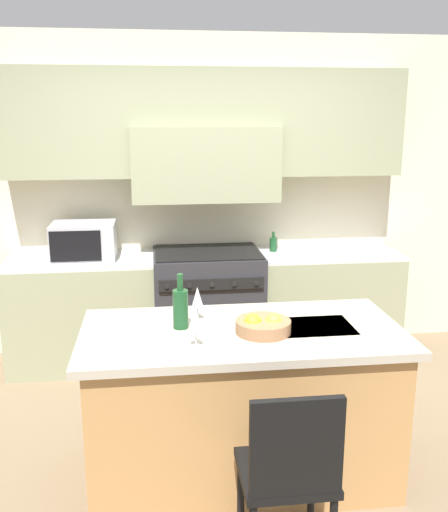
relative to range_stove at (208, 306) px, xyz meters
name	(u,v)px	position (x,y,z in m)	size (l,w,h in m)	color
ground_plane	(235,473)	(0.00, -1.64, -0.47)	(10.00, 10.00, 0.00)	#7A664C
back_cabinetry	(204,170)	(0.00, 0.27, 1.11)	(10.00, 0.46, 2.70)	beige
back_counter	(208,307)	(0.00, 0.02, -0.02)	(3.24, 0.62, 0.91)	gray
range_stove	(208,306)	(0.00, 0.00, 0.00)	(0.89, 0.70, 0.95)	#2D2D33
microwave	(84,241)	(-0.99, 0.02, 0.58)	(0.50, 0.39, 0.29)	#B7B7BC
kitchen_island	(242,403)	(0.04, -1.64, -0.02)	(1.77, 0.87, 0.89)	#B7844C
island_chair	(290,469)	(0.14, -2.38, 0.04)	(0.42, 0.40, 0.91)	black
wine_bottle	(181,308)	(-0.30, -1.57, 0.54)	(0.08, 0.08, 0.31)	#194723
wine_glass_near	(196,321)	(-0.23, -1.85, 0.56)	(0.07, 0.07, 0.20)	white
wine_glass_far	(197,298)	(-0.20, -1.47, 0.56)	(0.07, 0.07, 0.20)	white
fruit_bowl	(263,325)	(0.14, -1.70, 0.46)	(0.30, 0.30, 0.11)	#996B47
oil_bottle_on_counter	(273,244)	(0.57, 0.09, 0.50)	(0.06, 0.06, 0.17)	#194723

